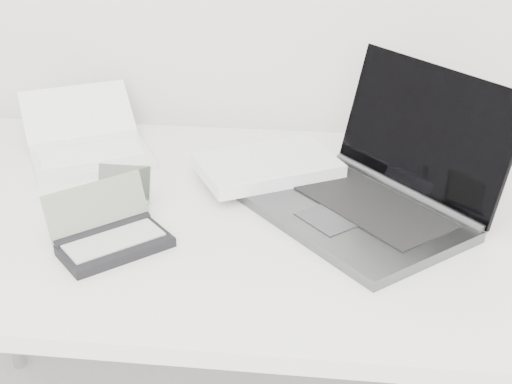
# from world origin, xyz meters

# --- Properties ---
(desk) EXTENTS (1.60, 0.80, 0.73)m
(desk) POSITION_xyz_m (0.00, 1.55, 0.68)
(desk) COLOR white
(desk) RESTS_ON ground
(laptop_large) EXTENTS (0.60, 0.51, 0.25)m
(laptop_large) POSITION_xyz_m (0.12, 1.61, 0.77)
(laptop_large) COLOR #515355
(laptop_large) RESTS_ON desk
(netbook_open_white) EXTENTS (0.34, 0.36, 0.11)m
(netbook_open_white) POSITION_xyz_m (-0.42, 1.76, 0.75)
(netbook_open_white) COLOR white
(netbook_open_white) RESTS_ON desk
(pda_silver) EXTENTS (0.10, 0.11, 0.08)m
(pda_silver) POSITION_xyz_m (-0.28, 1.51, 0.75)
(pda_silver) COLOR #B6B7BB
(pda_silver) RESTS_ON desk
(palmtop_charcoal) EXTENTS (0.22, 0.21, 0.10)m
(palmtop_charcoal) POSITION_xyz_m (-0.26, 1.40, 0.75)
(palmtop_charcoal) COLOR black
(palmtop_charcoal) RESTS_ON desk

